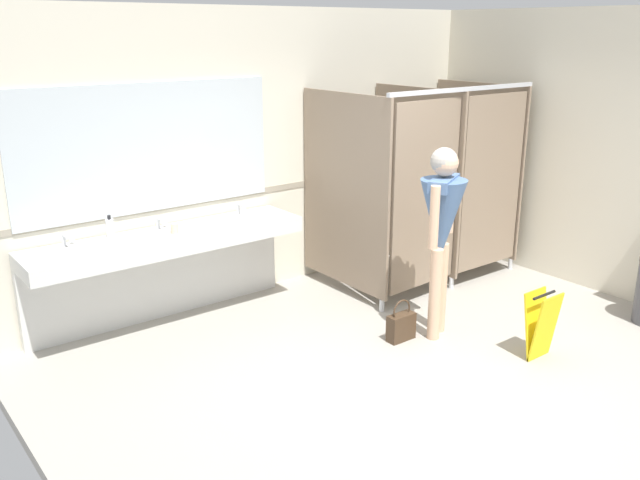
# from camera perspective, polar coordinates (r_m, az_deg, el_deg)

# --- Properties ---
(ground_plane) EXTENTS (5.84, 5.67, 0.10)m
(ground_plane) POSITION_cam_1_polar(r_m,az_deg,el_deg) (5.59, 10.69, -11.64)
(ground_plane) COLOR #9E998E
(wall_back) EXTENTS (5.84, 0.12, 2.85)m
(wall_back) POSITION_cam_1_polar(r_m,az_deg,el_deg) (6.98, -4.68, 7.38)
(wall_back) COLOR beige
(wall_back) RESTS_ON ground_plane
(wall_back_tile_band) EXTENTS (5.84, 0.01, 0.06)m
(wall_back_tile_band) POSITION_cam_1_polar(r_m,az_deg,el_deg) (7.00, -4.32, 4.29)
(wall_back_tile_band) COLOR #9E937F
(wall_back_tile_band) RESTS_ON wall_back
(vanity_counter) EXTENTS (2.55, 0.58, 1.00)m
(vanity_counter) POSITION_cam_1_polar(r_m,az_deg,el_deg) (6.33, -12.96, -1.29)
(vanity_counter) COLOR silver
(vanity_counter) RESTS_ON ground_plane
(mirror_panel) EXTENTS (2.45, 0.02, 1.15)m
(mirror_panel) POSITION_cam_1_polar(r_m,az_deg,el_deg) (6.28, -14.37, 7.54)
(mirror_panel) COLOR silver
(mirror_panel) RESTS_ON wall_back
(bathroom_stalls) EXTENTS (2.06, 1.32, 2.10)m
(bathroom_stalls) POSITION_cam_1_polar(r_m,az_deg,el_deg) (7.26, 9.20, 4.96)
(bathroom_stalls) COLOR #84705B
(bathroom_stalls) RESTS_ON ground_plane
(person_standing) EXTENTS (0.54, 0.54, 1.70)m
(person_standing) POSITION_cam_1_polar(r_m,az_deg,el_deg) (5.86, 10.28, 1.75)
(person_standing) COLOR #DBAD89
(person_standing) RESTS_ON ground_plane
(handbag) EXTENTS (0.26, 0.11, 0.38)m
(handbag) POSITION_cam_1_polar(r_m,az_deg,el_deg) (6.03, 6.88, -7.22)
(handbag) COLOR #3F2D1E
(handbag) RESTS_ON ground_plane
(soap_dispenser) EXTENTS (0.07, 0.07, 0.21)m
(soap_dispenser) POSITION_cam_1_polar(r_m,az_deg,el_deg) (6.15, -17.35, 0.95)
(soap_dispenser) COLOR white
(soap_dispenser) RESTS_ON vanity_counter
(paper_cup) EXTENTS (0.07, 0.07, 0.10)m
(paper_cup) POSITION_cam_1_polar(r_m,az_deg,el_deg) (6.14, -12.22, 0.96)
(paper_cup) COLOR beige
(paper_cup) RESTS_ON vanity_counter
(wet_floor_sign) EXTENTS (0.28, 0.19, 0.58)m
(wet_floor_sign) POSITION_cam_1_polar(r_m,az_deg,el_deg) (5.90, 18.21, -6.82)
(wet_floor_sign) COLOR yellow
(wet_floor_sign) RESTS_ON ground_plane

